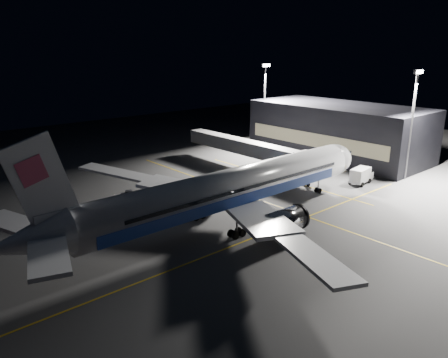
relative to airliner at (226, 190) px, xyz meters
The scene contains 14 objects.
ground 5.27m from the airliner, ahead, with size 200.00×200.00×0.00m, color #4C4C4F.
guide_line_main 12.22m from the airliner, ahead, with size 0.25×80.00×0.01m, color gold.
guide_line_cross 7.99m from the airliner, 79.83° to the right, with size 70.00×0.25×0.01m, color gold.
guide_line_side 25.67m from the airliner, 23.43° to the left, with size 0.25×40.00×0.01m, color gold.
airliner is the anchor object (origin of this frame).
terminal 49.10m from the airliner, 16.57° to the left, with size 18.12×40.00×12.00m.
jet_bridge 29.31m from the airliner, 38.04° to the left, with size 3.60×34.40×6.30m.
floodlight_mast_north 52.56m from the airliner, 37.91° to the left, with size 2.40×0.68×20.70m.
floodlight_mast_south 42.13m from the airliner, ahead, with size 2.40×0.67×20.70m.
service_truck 32.47m from the airliner, ahead, with size 6.15×3.19×3.01m.
baggage_tug 19.62m from the airliner, 106.71° to the left, with size 2.86×2.57×1.72m.
safety_cone_a 11.28m from the airliner, 110.84° to the left, with size 0.38×0.38×0.57m, color #E74E09.
safety_cone_b 15.13m from the airliner, 77.76° to the left, with size 0.35×0.35×0.53m, color #E74E09.
safety_cone_c 16.19m from the airliner, 65.15° to the left, with size 0.36×0.36×0.54m, color #E74E09.
Camera 1 is at (-40.01, -43.92, 24.68)m, focal length 35.00 mm.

